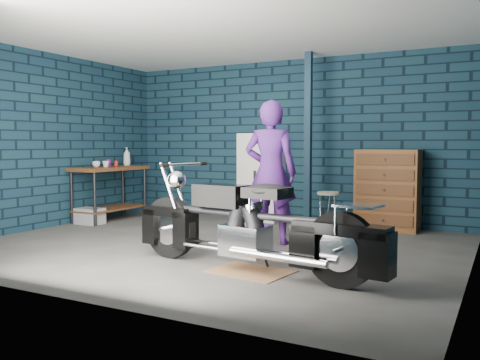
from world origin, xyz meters
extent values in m
plane|color=#55534F|center=(0.00, 0.00, 0.00)|extent=(6.00, 6.00, 0.00)
cube|color=#102838|center=(0.00, 2.50, 1.35)|extent=(6.00, 0.02, 2.70)
cube|color=#102838|center=(-3.00, 0.00, 1.35)|extent=(0.02, 5.00, 2.70)
cube|color=#102838|center=(3.00, 0.00, 1.35)|extent=(0.02, 5.00, 2.70)
cube|color=silver|center=(0.00, 0.00, 2.70)|extent=(6.00, 5.00, 0.02)
cube|color=#12283A|center=(0.55, 1.95, 1.35)|extent=(0.10, 0.10, 2.70)
cube|color=#5A321B|center=(-2.68, 1.07, 0.46)|extent=(0.60, 1.40, 0.91)
cube|color=brown|center=(1.03, -0.97, 0.00)|extent=(0.86, 0.69, 0.01)
imported|color=#4F207B|center=(0.59, 0.48, 0.92)|extent=(0.76, 0.58, 1.85)
cube|color=gray|center=(-2.66, 0.57, 0.13)|extent=(0.42, 0.30, 0.26)
cube|color=silver|center=(-0.39, 2.23, 0.74)|extent=(0.69, 0.49, 1.47)
cube|color=brown|center=(1.71, 2.23, 0.61)|extent=(0.91, 0.50, 1.21)
imported|color=#C4BB94|center=(-2.74, 0.82, 0.96)|extent=(0.15, 0.15, 0.10)
imported|color=#C4BB94|center=(-2.58, 0.87, 0.96)|extent=(0.15, 0.15, 0.10)
cylinder|color=#5F1A68|center=(-2.72, 1.09, 0.97)|extent=(0.09, 0.09, 0.12)
cylinder|color=maroon|center=(-2.65, 1.20, 0.96)|extent=(0.09, 0.09, 0.10)
imported|color=gray|center=(-2.77, 1.62, 1.07)|extent=(0.15, 0.15, 0.33)
camera|label=1|loc=(3.31, -5.49, 1.28)|focal=38.00mm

